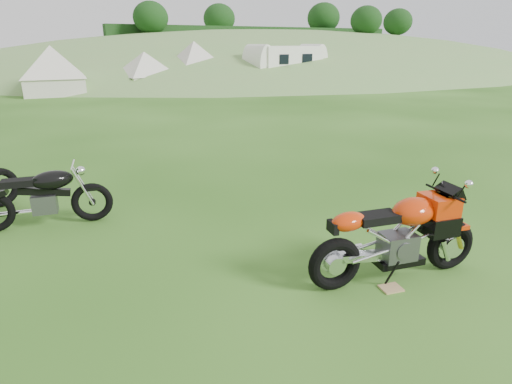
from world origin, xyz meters
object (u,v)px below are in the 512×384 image
tent_left (53,70)px  vintage_moto_c (42,195)px  sport_motorcycle (398,230)px  tent_mid (145,69)px  caravan (286,66)px  tent_right (195,64)px  plywood_board (391,288)px

tent_left → vintage_moto_c: bearing=-89.9°
vintage_moto_c → sport_motorcycle: bearing=-35.5°
sport_motorcycle → tent_mid: 22.80m
caravan → tent_right: bearing=148.2°
tent_left → plywood_board: bearing=-80.5°
vintage_moto_c → caravan: (15.60, 16.63, 0.73)m
sport_motorcycle → plywood_board: (-0.20, -0.17, -0.63)m
tent_left → tent_mid: bearing=5.7°
sport_motorcycle → plywood_board: bearing=-126.9°
sport_motorcycle → caravan: size_ratio=0.40×
vintage_moto_c → caravan: 22.81m
tent_right → caravan: (5.09, -2.69, -0.10)m
tent_right → caravan: bearing=-33.7°
vintage_moto_c → caravan: size_ratio=0.37×
plywood_board → vintage_moto_c: (-3.27, 3.96, 0.50)m
plywood_board → sport_motorcycle: bearing=40.5°
vintage_moto_c → tent_right: 22.00m
tent_left → tent_right: bearing=10.5°
tent_right → tent_left: bearing=177.6°
tent_left → tent_mid: size_ratio=1.10×
sport_motorcycle → tent_right: bearing=85.7°
tent_mid → tent_right: bearing=1.2°
plywood_board → tent_left: (-1.02, 22.77, 1.27)m
sport_motorcycle → vintage_moto_c: (-3.47, 3.79, -0.12)m
sport_motorcycle → vintage_moto_c: size_ratio=1.09×
plywood_board → caravan: caravan is taller
sport_motorcycle → tent_right: 24.16m
plywood_board → tent_left: 22.83m
vintage_moto_c → tent_mid: bearing=81.1°
plywood_board → tent_left: bearing=92.6°
tent_mid → tent_right: tent_right is taller
sport_motorcycle → tent_mid: bearing=93.4°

